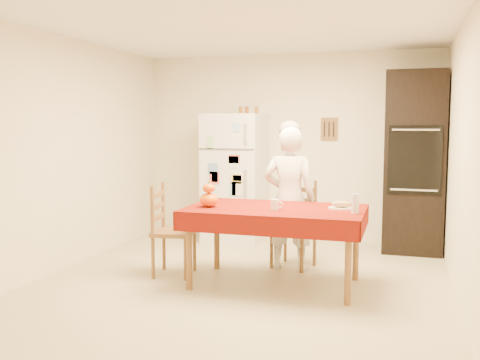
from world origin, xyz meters
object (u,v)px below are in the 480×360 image
at_px(refrigerator, 235,178).
at_px(seated_woman, 289,199).
at_px(dining_table, 275,215).
at_px(coffee_mug, 275,205).
at_px(pumpkin_lower, 209,200).
at_px(chair_far, 296,220).
at_px(bread_plate, 341,208).
at_px(wine_glass, 355,204).
at_px(oven_cabinet, 414,162).
at_px(chair_left, 168,227).

relative_size(refrigerator, seated_woman, 1.10).
distance_m(refrigerator, dining_table, 2.07).
relative_size(coffee_mug, pumpkin_lower, 0.55).
relative_size(chair_far, bread_plate, 3.96).
distance_m(chair_far, wine_glass, 1.17).
bearing_deg(oven_cabinet, pumpkin_lower, -133.97).
distance_m(dining_table, wine_glass, 0.79).
xyz_separation_m(coffee_mug, bread_plate, (0.59, 0.23, -0.04)).
bearing_deg(chair_left, chair_far, -65.81).
bearing_deg(oven_cabinet, chair_far, -138.57).
bearing_deg(refrigerator, dining_table, -61.41).
bearing_deg(bread_plate, dining_table, -171.70).
xyz_separation_m(chair_far, chair_left, (-1.20, -0.74, 0.00)).
height_order(refrigerator, pumpkin_lower, refrigerator).
distance_m(chair_far, seated_woman, 0.31).
bearing_deg(refrigerator, wine_glass, -47.55).
height_order(refrigerator, chair_far, refrigerator).
distance_m(coffee_mug, pumpkin_lower, 0.66).
distance_m(coffee_mug, bread_plate, 0.63).
bearing_deg(dining_table, seated_woman, 88.84).
relative_size(chair_left, pumpkin_lower, 5.20).
distance_m(oven_cabinet, dining_table, 2.30).
bearing_deg(wine_glass, seated_woman, 136.98).
bearing_deg(seated_woman, dining_table, 87.67).
bearing_deg(dining_table, oven_cabinet, 55.13).
xyz_separation_m(refrigerator, oven_cabinet, (2.28, 0.05, 0.25)).
distance_m(seated_woman, pumpkin_lower, 0.98).
distance_m(coffee_mug, wine_glass, 0.74).
relative_size(refrigerator, bread_plate, 7.08).
bearing_deg(seated_woman, wine_glass, 135.81).
bearing_deg(dining_table, coffee_mug, -78.44).
distance_m(oven_cabinet, pumpkin_lower, 2.79).
bearing_deg(chair_far, coffee_mug, -77.94).
relative_size(dining_table, pumpkin_lower, 9.30).
xyz_separation_m(oven_cabinet, dining_table, (-1.29, -1.86, -0.41)).
xyz_separation_m(refrigerator, dining_table, (0.99, -1.81, -0.16)).
xyz_separation_m(dining_table, coffee_mug, (0.03, -0.14, 0.12)).
height_order(seated_woman, wine_glass, seated_woman).
xyz_separation_m(dining_table, pumpkin_lower, (-0.63, -0.14, 0.14)).
bearing_deg(coffee_mug, bread_plate, 20.90).
height_order(dining_table, seated_woman, seated_woman).
height_order(oven_cabinet, wine_glass, oven_cabinet).
bearing_deg(seated_woman, oven_cabinet, -136.69).
xyz_separation_m(dining_table, wine_glass, (0.76, -0.10, 0.16)).
xyz_separation_m(oven_cabinet, chair_far, (-1.24, -1.09, -0.59)).
distance_m(refrigerator, oven_cabinet, 2.29).
bearing_deg(coffee_mug, wine_glass, 2.42).
bearing_deg(bread_plate, coffee_mug, -159.10).
xyz_separation_m(chair_far, seated_woman, (-0.04, -0.17, 0.26)).
bearing_deg(chair_left, wine_glass, -101.29).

